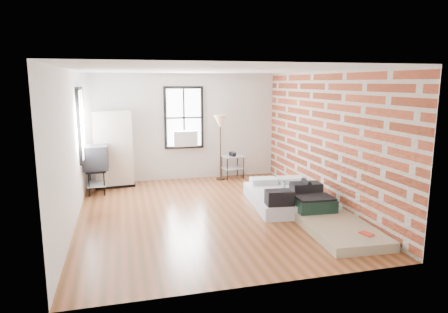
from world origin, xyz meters
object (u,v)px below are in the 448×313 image
object	(u,v)px
floor_lamp	(220,124)
tv_stand	(96,159)
mattress_main	(288,197)
mattress_bare	(331,221)
wardrobe	(113,149)
side_table	(233,160)

from	to	relation	value
floor_lamp	tv_stand	world-z (taller)	floor_lamp
mattress_main	mattress_bare	bearing A→B (deg)	-76.93
wardrobe	floor_lamp	xyz separation A→B (m)	(2.74, 0.00, 0.54)
wardrobe	floor_lamp	size ratio (longest dim) A/B	1.09
side_table	floor_lamp	world-z (taller)	floor_lamp
floor_lamp	tv_stand	bearing A→B (deg)	-170.51
mattress_bare	floor_lamp	size ratio (longest dim) A/B	1.19
mattress_bare	side_table	distance (m)	4.19
floor_lamp	tv_stand	xyz separation A→B (m)	(-3.13, -0.52, -0.67)
floor_lamp	wardrobe	bearing A→B (deg)	180.00
mattress_main	side_table	size ratio (longest dim) A/B	3.05
tv_stand	wardrobe	bearing A→B (deg)	52.20
side_table	wardrobe	bearing A→B (deg)	-178.71
mattress_bare	side_table	size ratio (longest dim) A/B	2.87
mattress_main	wardrobe	size ratio (longest dim) A/B	1.16
side_table	tv_stand	world-z (taller)	tv_stand
mattress_bare	mattress_main	bearing A→B (deg)	100.52
wardrobe	side_table	bearing A→B (deg)	-3.56
wardrobe	tv_stand	world-z (taller)	wardrobe
side_table	floor_lamp	bearing A→B (deg)	-168.92
wardrobe	floor_lamp	bearing A→B (deg)	-4.85
mattress_main	mattress_bare	distance (m)	1.50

